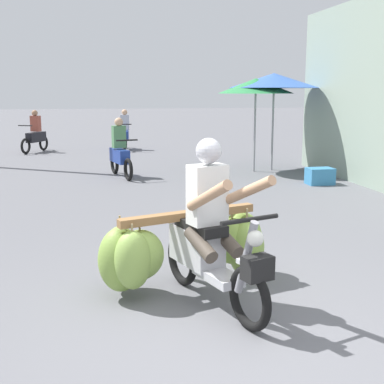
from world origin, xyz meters
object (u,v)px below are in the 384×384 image
motorbike_distant_ahead_left (36,135)px  motorbike_distant_far_ahead (120,153)px  market_umbrella_further_along (274,81)px  motorbike_main_loaded (187,246)px  produce_crate (320,176)px  motorbike_distant_ahead_right (125,133)px  market_umbrella_near_shop (256,86)px

motorbike_distant_ahead_left → motorbike_distant_far_ahead: same height
motorbike_distant_ahead_left → market_umbrella_further_along: market_umbrella_further_along is taller
motorbike_main_loaded → motorbike_distant_far_ahead: bearing=92.0°
market_umbrella_further_along → motorbike_distant_far_ahead: bearing=-174.7°
motorbike_main_loaded → motorbike_distant_far_ahead: size_ratio=1.17×
motorbike_main_loaded → produce_crate: size_ratio=3.34×
motorbike_distant_ahead_right → market_umbrella_further_along: size_ratio=0.66×
motorbike_distant_far_ahead → market_umbrella_near_shop: size_ratio=0.69×
motorbike_main_loaded → produce_crate: (3.97, 5.50, -0.31)m
motorbike_distant_ahead_left → market_umbrella_near_shop: market_umbrella_near_shop is taller
motorbike_distant_ahead_left → produce_crate: size_ratio=2.67×
motorbike_distant_far_ahead → motorbike_distant_ahead_right: bearing=85.1°
motorbike_distant_ahead_left → market_umbrella_further_along: 8.53m
motorbike_distant_far_ahead → produce_crate: (4.23, -1.86, -0.39)m
motorbike_distant_far_ahead → market_umbrella_near_shop: bearing=3.5°
motorbike_distant_ahead_right → market_umbrella_near_shop: market_umbrella_near_shop is taller
motorbike_distant_ahead_left → motorbike_distant_far_ahead: bearing=-66.5°
market_umbrella_further_along → produce_crate: bearing=-81.9°
motorbike_distant_ahead_right → produce_crate: 8.60m
motorbike_distant_ahead_left → market_umbrella_further_along: (6.41, -5.37, 1.70)m
produce_crate → market_umbrella_near_shop: bearing=112.2°
market_umbrella_near_shop → market_umbrella_further_along: (0.53, 0.15, 0.14)m
motorbike_distant_ahead_left → motorbike_distant_far_ahead: size_ratio=0.94×
motorbike_distant_far_ahead → market_umbrella_further_along: market_umbrella_further_along is taller
motorbike_main_loaded → motorbike_distant_ahead_right: bearing=88.9°
motorbike_main_loaded → market_umbrella_further_along: market_umbrella_further_along is taller
motorbike_distant_ahead_left → market_umbrella_near_shop: bearing=-43.2°
motorbike_distant_ahead_left → motorbike_distant_ahead_right: size_ratio=0.92×
produce_crate → motorbike_main_loaded: bearing=-125.8°
motorbike_main_loaded → motorbike_distant_far_ahead: 7.37m
motorbike_main_loaded → motorbike_distant_far_ahead: (-0.26, 7.36, 0.08)m
motorbike_main_loaded → motorbike_distant_far_ahead: motorbike_main_loaded is taller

